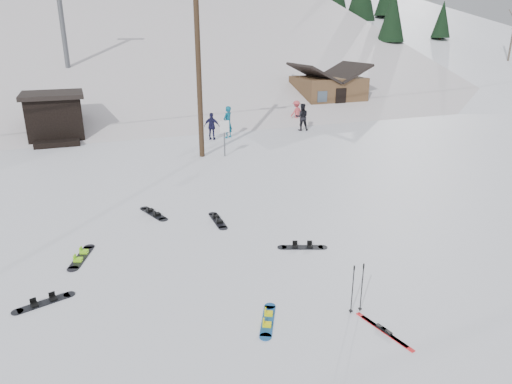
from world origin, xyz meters
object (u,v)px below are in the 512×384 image
object	(u,v)px
cabin	(328,93)
hero_snowboard	(268,320)
hero_skis	(384,331)
utility_pole	(198,62)

from	to	relation	value
cabin	hero_snowboard	xyz separation A→B (m)	(-15.32, -24.33, -1.46)
hero_snowboard	hero_skis	distance (m)	2.51
utility_pole	hero_skis	xyz separation A→B (m)	(-0.14, -15.58, -4.66)
utility_pole	cabin	xyz separation A→B (m)	(13.00, 10.00, -3.20)
utility_pole	cabin	world-z (taller)	utility_pole
utility_pole	hero_snowboard	size ratio (longest dim) A/B	7.07
cabin	hero_snowboard	size ratio (longest dim) A/B	4.23
utility_pole	hero_snowboard	world-z (taller)	utility_pole
cabin	utility_pole	bearing A→B (deg)	-142.44
cabin	hero_snowboard	distance (m)	28.79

